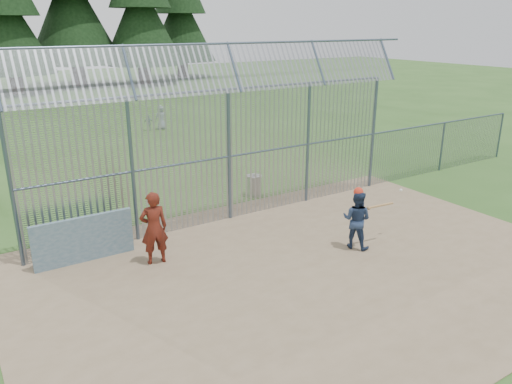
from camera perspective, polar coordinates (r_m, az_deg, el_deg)
ground at (r=13.01m, az=4.79°, el=-7.83°), size 120.00×120.00×0.00m
dirt_infield at (r=12.65m, az=6.18°, el=-8.63°), size 14.00×10.00×0.02m
dugout_wall at (r=13.39m, az=-19.08°, el=-5.12°), size 2.50×0.12×1.20m
batter at (r=13.62m, az=11.42°, el=-3.11°), size 0.91×0.97×1.60m
onlooker at (r=12.70m, az=-11.59°, el=-4.05°), size 0.75×0.55×1.89m
bg_kid_standing at (r=29.28m, az=-10.82°, el=8.37°), size 0.73×0.52×1.39m
bg_kid_seated at (r=29.06m, az=-12.16°, el=7.72°), size 0.57×0.35×0.91m
batting_gear at (r=13.48m, az=12.25°, el=-0.32°), size 1.70×0.35×0.64m
trash_can at (r=17.57m, az=-0.20°, el=0.76°), size 0.56×0.56×0.82m
backstop_fence at (r=15.85m, az=2.74°, el=6.17°), size 20.09×0.81×5.30m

